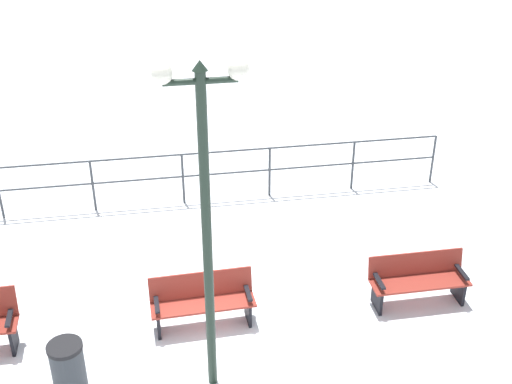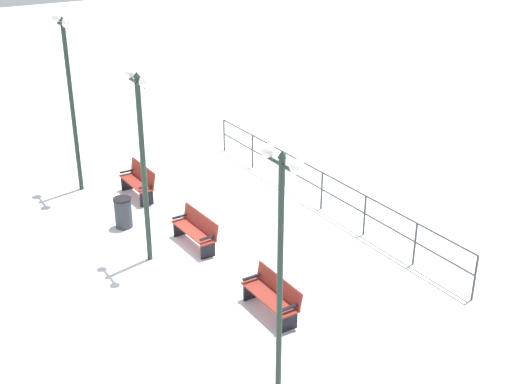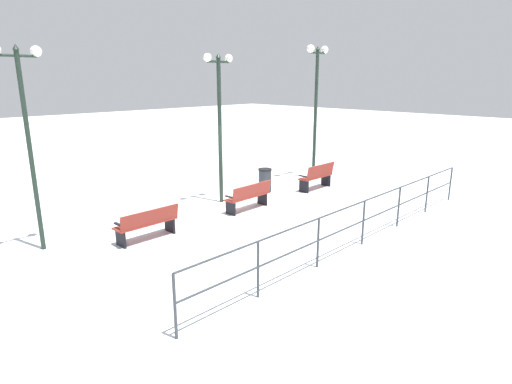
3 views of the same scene
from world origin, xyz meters
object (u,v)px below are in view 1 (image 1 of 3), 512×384
object	(u,v)px
lamppost_middle	(205,189)
trash_bin	(68,369)
bench_second	(202,300)
bench_third	(418,279)

from	to	relation	value
lamppost_middle	trash_bin	distance (m)	3.27
bench_second	bench_third	world-z (taller)	bench_second
lamppost_middle	trash_bin	bearing A→B (deg)	-93.81
bench_second	lamppost_middle	size ratio (longest dim) A/B	0.35
bench_third	trash_bin	world-z (taller)	trash_bin
bench_third	lamppost_middle	size ratio (longest dim) A/B	0.34
bench_third	lamppost_middle	bearing A→B (deg)	-70.35
bench_second	lamppost_middle	world-z (taller)	lamppost_middle
bench_second	lamppost_middle	distance (m)	2.90
bench_third	trash_bin	distance (m)	5.54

